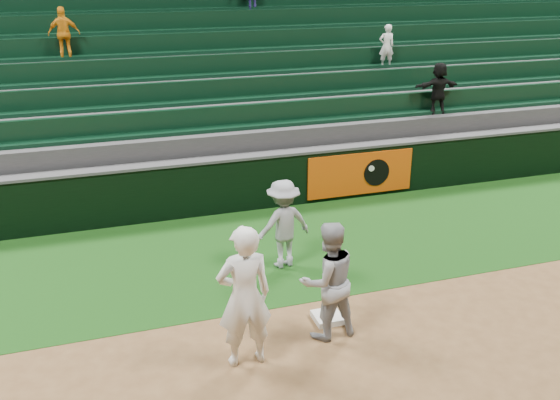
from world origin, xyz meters
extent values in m
plane|color=brown|center=(0.00, 0.00, 0.00)|extent=(70.00, 70.00, 0.00)
cube|color=#0F350D|center=(0.00, 3.00, 0.00)|extent=(36.00, 4.20, 0.01)
cube|color=white|center=(0.30, 0.32, 0.05)|extent=(0.43, 0.43, 0.10)
imported|color=white|center=(-1.19, -0.31, 1.04)|extent=(0.77, 0.51, 2.08)
imported|color=#989CA2|center=(0.14, -0.03, 0.91)|extent=(0.95, 0.78, 1.83)
imported|color=#8F939B|center=(0.22, 2.29, 0.83)|extent=(1.16, 0.79, 1.65)
cube|color=black|center=(0.00, 5.20, 0.60)|extent=(36.00, 0.35, 1.20)
cube|color=#D84C0A|center=(3.00, 5.01, 0.60)|extent=(2.60, 0.05, 1.00)
cylinder|color=black|center=(3.40, 4.98, 0.60)|extent=(0.64, 0.02, 0.64)
cylinder|color=white|center=(3.25, 4.96, 0.72)|extent=(0.14, 0.02, 0.14)
cube|color=#424244|center=(0.00, 5.20, 1.22)|extent=(36.00, 0.40, 0.06)
cube|color=#313134|center=(0.00, 5.92, 0.82)|extent=(36.00, 0.85, 1.65)
cube|color=black|center=(0.00, 6.18, 1.90)|extent=(36.00, 0.14, 0.50)
cube|color=black|center=(0.00, 6.01, 1.69)|extent=(36.00, 0.45, 0.08)
cube|color=#313134|center=(0.00, 6.78, 1.05)|extent=(36.00, 0.85, 2.10)
cube|color=black|center=(0.00, 7.03, 2.35)|extent=(36.00, 0.14, 0.50)
cube|color=black|center=(0.00, 6.86, 2.14)|extent=(36.00, 0.45, 0.08)
cube|color=#313134|center=(0.00, 7.62, 1.27)|extent=(36.00, 0.85, 2.55)
cube|color=black|center=(0.00, 7.88, 2.80)|extent=(36.00, 0.14, 0.50)
cube|color=black|center=(0.00, 7.71, 2.59)|extent=(36.00, 0.45, 0.08)
cube|color=#313134|center=(0.00, 8.47, 1.50)|extent=(36.00, 0.85, 3.00)
cube|color=black|center=(0.00, 8.73, 3.25)|extent=(36.00, 0.14, 0.50)
cube|color=black|center=(0.00, 8.56, 3.04)|extent=(36.00, 0.45, 0.08)
cube|color=#313134|center=(0.00, 9.32, 1.73)|extent=(36.00, 0.85, 3.45)
cube|color=black|center=(0.00, 9.58, 3.70)|extent=(36.00, 0.14, 0.50)
cube|color=black|center=(0.00, 9.41, 3.49)|extent=(36.00, 0.45, 0.08)
cube|color=#313134|center=(0.00, 10.18, 1.95)|extent=(36.00, 0.85, 3.90)
cube|color=black|center=(0.00, 10.43, 4.15)|extent=(36.00, 0.14, 0.50)
cube|color=black|center=(0.00, 10.26, 3.94)|extent=(36.00, 0.45, 0.08)
cube|color=#313134|center=(0.00, 11.02, 2.17)|extent=(36.00, 0.85, 4.35)
imported|color=orange|center=(-3.18, 8.43, 3.61)|extent=(0.72, 0.31, 1.23)
imported|color=black|center=(5.41, 5.88, 2.28)|extent=(1.17, 0.38, 1.26)
imported|color=white|center=(4.81, 7.58, 3.11)|extent=(0.43, 0.31, 1.12)
camera|label=1|loc=(-2.99, -7.43, 5.31)|focal=40.00mm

